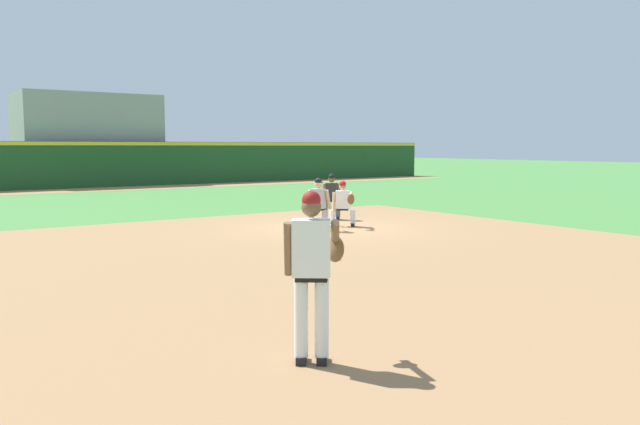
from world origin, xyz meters
The scene contains 11 objects.
ground_plane centered at (0.00, 0.00, 0.00)m, with size 160.00×160.00×0.00m, color #47843D.
infield_dirt_patch centered at (-3.35, -4.54, 0.00)m, with size 18.00×18.00×0.01m, color #9E754C.
warning_track_strip centered at (0.00, 20.00, 0.00)m, with size 48.00×3.20×0.01m, color #9E754C.
first_base_bag centered at (0.00, 0.00, 0.04)m, with size 0.38×0.38×0.09m, color white.
baseball centered at (-2.83, -4.34, 0.04)m, with size 0.07×0.07×0.07m, color white.
pitcher centered at (-6.67, -9.06, 1.06)m, with size 0.85×0.55×1.86m.
first_baseman centered at (0.50, -0.08, 0.73)m, with size 0.72×1.09×1.34m.
baserunner centered at (-0.59, -0.38, 0.79)m, with size 0.63×0.68×1.46m.
umpire centered at (1.27, 1.55, 0.79)m, with size 0.68×0.65×1.46m.
outfield_wall centered at (0.00, 22.00, 1.39)m, with size 48.00×0.54×2.60m.
stadium_seating_block centered at (0.00, 25.32, 2.75)m, with size 7.98×5.05×5.45m.
Camera 1 is at (-10.33, -14.43, 2.32)m, focal length 35.00 mm.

